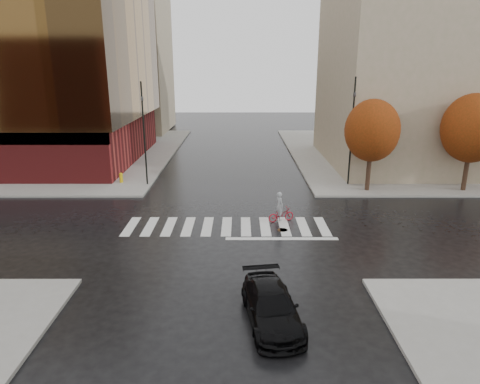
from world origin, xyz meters
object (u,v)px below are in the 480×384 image
object	(u,v)px
traffic_light_ne	(352,124)
fire_hydrant	(121,177)
cyclist	(280,211)
traffic_light_nw	(144,127)
sedan	(271,306)

from	to	relation	value
traffic_light_ne	fire_hydrant	bearing A→B (deg)	-16.10
traffic_light_ne	cyclist	bearing A→B (deg)	37.96
traffic_light_nw	cyclist	bearing A→B (deg)	51.05
sedan	traffic_light_nw	world-z (taller)	traffic_light_nw
sedan	cyclist	bearing A→B (deg)	74.71
cyclist	sedan	bearing A→B (deg)	152.32
fire_hydrant	traffic_light_nw	bearing A→B (deg)	-11.50
cyclist	traffic_light_ne	distance (m)	10.48
cyclist	fire_hydrant	world-z (taller)	cyclist
traffic_light_nw	traffic_light_ne	size ratio (longest dim) A/B	0.96
traffic_light_nw	traffic_light_ne	world-z (taller)	traffic_light_ne
sedan	traffic_light_ne	distance (m)	19.70
sedan	fire_hydrant	bearing A→B (deg)	111.02
cyclist	traffic_light_ne	bearing A→B (deg)	-58.00
cyclist	traffic_light_nw	world-z (taller)	traffic_light_nw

